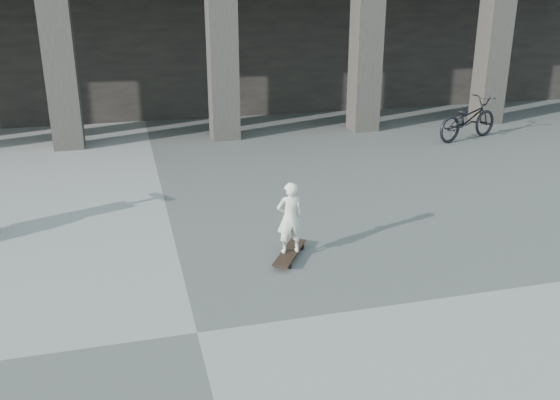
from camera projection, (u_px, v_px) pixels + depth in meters
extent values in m
plane|color=#4B4B48|center=(197.00, 333.00, 6.18)|extent=(90.00, 90.00, 0.00)
cube|color=black|center=(132.00, 4.00, 17.93)|extent=(28.00, 6.00, 6.00)
cube|color=#2F2C27|center=(59.00, 58.00, 12.82)|extent=(0.65, 0.65, 4.00)
cube|color=#2F2C27|center=(222.00, 53.00, 13.69)|extent=(0.65, 0.65, 4.00)
cube|color=#2F2C27|center=(366.00, 50.00, 14.56)|extent=(0.65, 0.65, 4.00)
cube|color=#2F2C27|center=(493.00, 46.00, 15.43)|extent=(0.65, 0.65, 4.00)
cube|color=black|center=(290.00, 252.00, 7.89)|extent=(0.66, 0.89, 0.02)
cube|color=#B2B2B7|center=(296.00, 246.00, 8.19)|extent=(0.19, 0.14, 0.03)
cube|color=#B2B2B7|center=(283.00, 265.00, 7.61)|extent=(0.19, 0.14, 0.03)
cylinder|color=black|center=(289.00, 245.00, 8.22)|extent=(0.06, 0.07, 0.07)
cylinder|color=black|center=(303.00, 247.00, 8.17)|extent=(0.06, 0.07, 0.07)
cylinder|color=black|center=(276.00, 265.00, 7.64)|extent=(0.06, 0.07, 0.07)
cylinder|color=black|center=(290.00, 266.00, 7.59)|extent=(0.06, 0.07, 0.07)
imported|color=silver|center=(290.00, 218.00, 7.72)|extent=(0.36, 0.24, 0.97)
imported|color=black|center=(468.00, 119.00, 14.04)|extent=(2.02, 1.26, 1.00)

